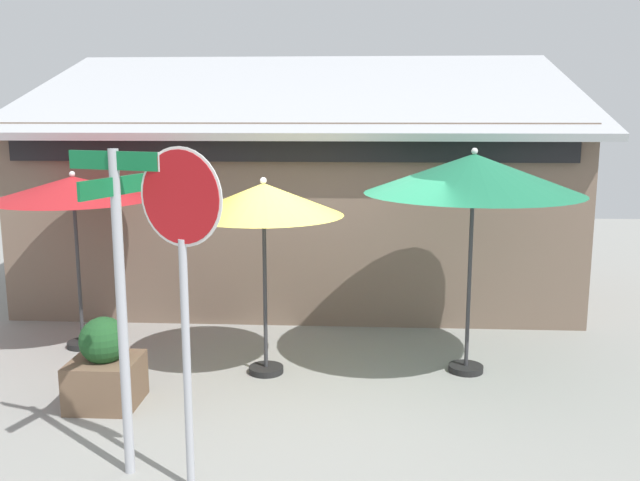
{
  "coord_description": "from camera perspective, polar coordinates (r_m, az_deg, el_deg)",
  "views": [
    {
      "loc": [
        0.3,
        -7.77,
        3.27
      ],
      "look_at": [
        -0.23,
        1.2,
        1.6
      ],
      "focal_mm": 38.89,
      "sensor_mm": 36.0,
      "label": 1
    }
  ],
  "objects": [
    {
      "name": "sidewalk_planter",
      "position": [
        8.29,
        -17.27,
        -9.99
      ],
      "size": [
        0.75,
        0.75,
        1.03
      ],
      "color": "brown",
      "rests_on": "ground"
    },
    {
      "name": "street_sign_post",
      "position": [
        6.32,
        -16.1,
        -3.05
      ],
      "size": [
        0.94,
        0.88,
        2.97
      ],
      "color": "#A8AAB2",
      "rests_on": "ground"
    },
    {
      "name": "stop_sign",
      "position": [
        5.86,
        -11.23,
        -1.02
      ],
      "size": [
        0.76,
        0.34,
        3.0
      ],
      "color": "#A8AAB2",
      "rests_on": "ground"
    },
    {
      "name": "cafe_building",
      "position": [
        12.65,
        -1.49,
        3.2
      ],
      "size": [
        9.53,
        4.97,
        4.41
      ],
      "color": "#705B4C",
      "rests_on": "ground"
    },
    {
      "name": "patio_umbrella_crimson_left",
      "position": [
        10.0,
        -19.65,
        3.95
      ],
      "size": [
        2.21,
        2.21,
        2.49
      ],
      "color": "black",
      "rests_on": "ground"
    },
    {
      "name": "ground_plane",
      "position": [
        8.46,
        1.11,
        -12.59
      ],
      "size": [
        28.0,
        28.0,
        0.1
      ],
      "primitive_type": "cube",
      "color": "gray"
    },
    {
      "name": "patio_umbrella_mustard_center",
      "position": [
        8.47,
        -4.66,
        3.23
      ],
      "size": [
        1.97,
        1.97,
        2.49
      ],
      "color": "black",
      "rests_on": "ground"
    },
    {
      "name": "patio_umbrella_forest_green_right",
      "position": [
        8.65,
        12.53,
        5.3
      ],
      "size": [
        2.67,
        2.67,
        2.85
      ],
      "color": "black",
      "rests_on": "ground"
    }
  ]
}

